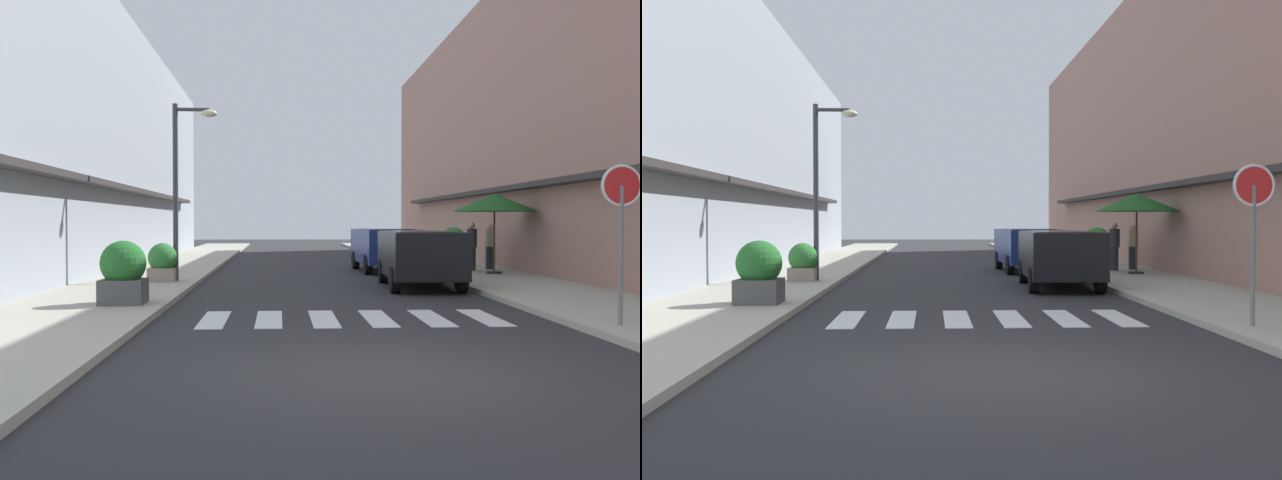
{
  "view_description": "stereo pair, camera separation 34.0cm",
  "coord_description": "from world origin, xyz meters",
  "views": [
    {
      "loc": [
        -1.26,
        -7.84,
        1.7
      ],
      "look_at": [
        0.07,
        14.58,
        1.12
      ],
      "focal_mm": 39.51,
      "sensor_mm": 36.0,
      "label": 1
    },
    {
      "loc": [
        -0.92,
        -7.86,
        1.7
      ],
      "look_at": [
        0.07,
        14.58,
        1.12
      ],
      "focal_mm": 39.51,
      "sensor_mm": 36.0,
      "label": 2
    }
  ],
  "objects": [
    {
      "name": "round_street_sign",
      "position": [
        3.96,
        2.59,
        2.0
      ],
      "size": [
        0.65,
        0.07,
        2.46
      ],
      "color": "slate",
      "rests_on": "sidewalk_right"
    },
    {
      "name": "planter_midblock",
      "position": [
        -4.35,
        11.1,
        0.62
      ],
      "size": [
        0.77,
        0.77,
        1.02
      ],
      "color": "gray",
      "rests_on": "sidewalk_left"
    },
    {
      "name": "building_row_right",
      "position": [
        9.05,
        17.28,
        5.14
      ],
      "size": [
        5.5,
        38.55,
        10.29
      ],
      "color": "#A87A6B",
      "rests_on": "ground_plane"
    },
    {
      "name": "street_lamp",
      "position": [
        -3.81,
        11.24,
        3.06
      ],
      "size": [
        1.19,
        0.28,
        4.74
      ],
      "color": "#38383D",
      "rests_on": "sidewalk_left"
    },
    {
      "name": "sidewalk_left",
      "position": [
        -4.99,
        16.25,
        0.06
      ],
      "size": [
        3.13,
        56.86,
        0.12
      ],
      "primitive_type": "cube",
      "color": "#ADA899",
      "rests_on": "ground_plane"
    },
    {
      "name": "parked_car_mid",
      "position": [
        2.37,
        16.09,
        0.92
      ],
      "size": [
        1.93,
        4.32,
        1.47
      ],
      "color": "navy",
      "rests_on": "ground_plane"
    },
    {
      "name": "cafe_umbrella",
      "position": [
        5.35,
        13.37,
        2.29
      ],
      "size": [
        2.55,
        2.55,
        2.46
      ],
      "color": "#262626",
      "rests_on": "sidewalk_right"
    },
    {
      "name": "ground_plane",
      "position": [
        0.0,
        16.25,
        0.0
      ],
      "size": [
        89.35,
        89.35,
        0.0
      ],
      "primitive_type": "plane",
      "color": "#2B2B2D"
    },
    {
      "name": "building_row_left",
      "position": [
        -9.05,
        17.28,
        4.54
      ],
      "size": [
        5.5,
        38.55,
        9.08
      ],
      "color": "#939EA8",
      "rests_on": "ground_plane"
    },
    {
      "name": "planter_corner",
      "position": [
        -4.25,
        5.89,
        0.73
      ],
      "size": [
        0.88,
        0.88,
        1.22
      ],
      "color": "#4C4C4C",
      "rests_on": "sidewalk_left"
    },
    {
      "name": "crosswalk",
      "position": [
        -0.0,
        4.39,
        0.01
      ],
      "size": [
        5.2,
        2.2,
        0.01
      ],
      "color": "silver",
      "rests_on": "ground_plane"
    },
    {
      "name": "sidewalk_right",
      "position": [
        4.99,
        16.25,
        0.06
      ],
      "size": [
        3.13,
        56.86,
        0.12
      ],
      "primitive_type": "cube",
      "color": "#ADA899",
      "rests_on": "ground_plane"
    },
    {
      "name": "planter_far",
      "position": [
        5.15,
        17.67,
        0.81
      ],
      "size": [
        1.07,
        1.07,
        1.39
      ],
      "color": "gray",
      "rests_on": "sidewalk_right"
    },
    {
      "name": "pedestrian_walking_far",
      "position": [
        5.03,
        14.73,
        0.94
      ],
      "size": [
        0.34,
        0.34,
        1.57
      ],
      "rotation": [
        0.0,
        0.0,
        3.54
      ],
      "color": "#282B33",
      "rests_on": "sidewalk_right"
    },
    {
      "name": "parked_car_near",
      "position": [
        2.37,
        10.08,
        0.92
      ],
      "size": [
        1.97,
        4.35,
        1.47
      ],
      "color": "black",
      "rests_on": "ground_plane"
    },
    {
      "name": "pedestrian_walking_near",
      "position": [
        5.81,
        15.34,
        0.94
      ],
      "size": [
        0.34,
        0.34,
        1.56
      ],
      "rotation": [
        0.0,
        0.0,
        0.67
      ],
      "color": "#282B33",
      "rests_on": "sidewalk_right"
    }
  ]
}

